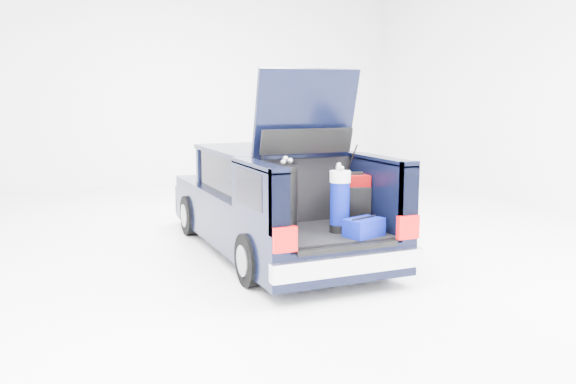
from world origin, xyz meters
name	(u,v)px	position (x,y,z in m)	size (l,w,h in m)	color
ground	(274,251)	(0.00, 0.00, 0.00)	(14.00, 14.00, 0.00)	white
car	(271,203)	(0.00, 0.11, 0.67)	(1.87, 4.65, 2.47)	black
red_suitcase	(353,200)	(0.50, -1.33, 0.91)	(0.44, 0.36, 0.65)	#660304
black_golf_bag	(287,198)	(-0.37, -1.35, 0.99)	(0.32, 0.34, 0.87)	black
blue_golf_bag	(340,201)	(0.18, -1.61, 0.96)	(0.32, 0.32, 0.80)	black
blue_duffel	(364,227)	(0.33, -1.90, 0.70)	(0.49, 0.39, 0.22)	#050E75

